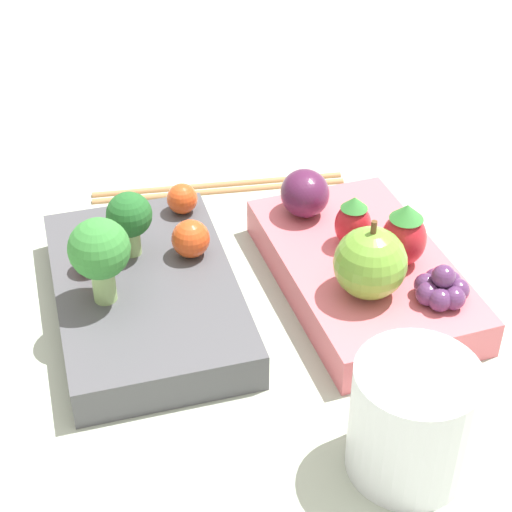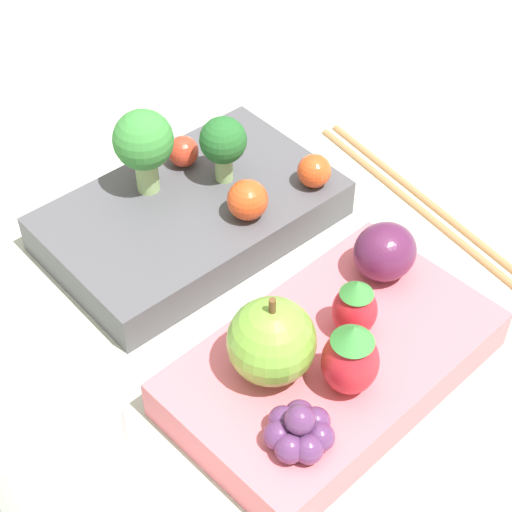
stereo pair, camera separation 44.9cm
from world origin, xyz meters
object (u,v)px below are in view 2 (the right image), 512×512
(broccoli_floret_1, at_px, (223,142))
(strawberry_1, at_px, (350,358))
(strawberry_0, at_px, (355,308))
(bento_box_savoury, at_px, (191,216))
(broccoli_floret_0, at_px, (144,143))
(apple, at_px, (272,341))
(chopsticks_pair, at_px, (422,201))
(grape_cluster, at_px, (299,431))
(drinking_cup, at_px, (60,459))
(cherry_tomato_2, at_px, (183,151))
(cherry_tomato_0, at_px, (314,171))
(bento_box_fruit, at_px, (332,363))
(cherry_tomato_1, at_px, (248,200))
(plum, at_px, (385,252))

(broccoli_floret_1, xyz_separation_m, strawberry_1, (-0.04, -0.18, -0.01))
(strawberry_0, distance_m, strawberry_1, 0.04)
(bento_box_savoury, relative_size, broccoli_floret_0, 3.32)
(apple, height_order, chopsticks_pair, apple)
(grape_cluster, relative_size, drinking_cup, 0.50)
(apple, xyz_separation_m, strawberry_1, (0.03, -0.03, -0.00))
(broccoli_floret_1, height_order, grape_cluster, broccoli_floret_1)
(grape_cluster, xyz_separation_m, drinking_cup, (-0.10, 0.06, -0.00))
(broccoli_floret_0, xyz_separation_m, cherry_tomato_2, (0.03, 0.01, -0.03))
(cherry_tomato_0, relative_size, cherry_tomato_2, 1.06)
(broccoli_floret_1, xyz_separation_m, strawberry_0, (-0.02, -0.15, -0.01))
(broccoli_floret_1, relative_size, cherry_tomato_0, 2.10)
(strawberry_1, height_order, grape_cluster, strawberry_1)
(strawberry_1, distance_m, drinking_cup, 0.15)
(broccoli_floret_0, relative_size, chopsticks_pair, 0.29)
(bento_box_savoury, height_order, apple, apple)
(bento_box_savoury, xyz_separation_m, cherry_tomato_0, (0.08, -0.04, 0.03))
(chopsticks_pair, bearing_deg, bento_box_fruit, -151.91)
(broccoli_floret_0, height_order, strawberry_1, broccoli_floret_0)
(apple, height_order, strawberry_0, apple)
(strawberry_0, distance_m, chopsticks_pair, 0.16)
(broccoli_floret_0, height_order, cherry_tomato_0, broccoli_floret_0)
(cherry_tomato_1, xyz_separation_m, strawberry_1, (-0.04, -0.14, 0.01))
(broccoli_floret_1, bearing_deg, cherry_tomato_1, -102.95)
(broccoli_floret_0, relative_size, plum, 1.55)
(bento_box_fruit, height_order, broccoli_floret_0, broccoli_floret_0)
(cherry_tomato_0, bearing_deg, chopsticks_pair, -28.36)
(grape_cluster, bearing_deg, cherry_tomato_1, 62.88)
(apple, xyz_separation_m, plum, (0.10, 0.02, -0.01))
(chopsticks_pair, bearing_deg, apple, -159.20)
(chopsticks_pair, bearing_deg, strawberry_0, -150.29)
(apple, distance_m, chopsticks_pair, 0.20)
(bento_box_savoury, bearing_deg, apple, -105.87)
(strawberry_1, distance_m, chopsticks_pair, 0.19)
(cherry_tomato_2, distance_m, grape_cluster, 0.23)
(strawberry_1, bearing_deg, strawberry_0, 45.29)
(broccoli_floret_0, bearing_deg, broccoli_floret_1, -24.36)
(cherry_tomato_2, relative_size, strawberry_0, 0.55)
(cherry_tomato_0, distance_m, grape_cluster, 0.20)
(bento_box_fruit, distance_m, cherry_tomato_0, 0.14)
(broccoli_floret_0, relative_size, broccoli_floret_1, 1.26)
(strawberry_1, bearing_deg, cherry_tomato_0, 57.37)
(broccoli_floret_1, bearing_deg, drinking_cup, -144.51)
(cherry_tomato_2, bearing_deg, broccoli_floret_0, -165.82)
(apple, height_order, plum, apple)
(broccoli_floret_1, xyz_separation_m, plum, (0.03, -0.13, -0.01))
(bento_box_savoury, height_order, cherry_tomato_2, cherry_tomato_2)
(broccoli_floret_1, distance_m, apple, 0.16)
(bento_box_fruit, bearing_deg, cherry_tomato_2, 83.62)
(bento_box_fruit, relative_size, broccoli_floret_0, 3.31)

